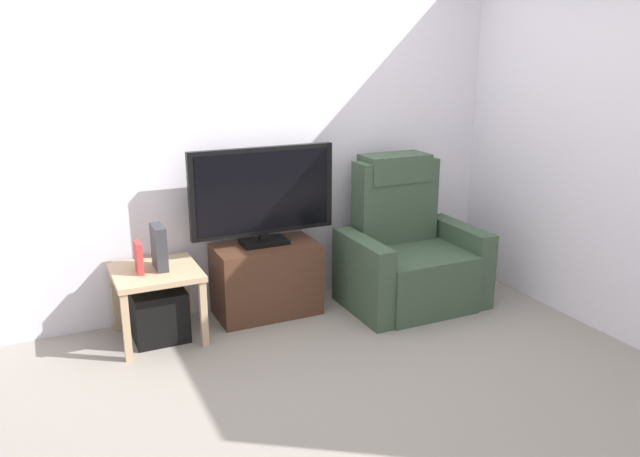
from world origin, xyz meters
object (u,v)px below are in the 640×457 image
at_px(tv_stand, 266,279).
at_px(book_upright, 139,258).
at_px(side_table, 156,281).
at_px(recliner_armchair, 408,254).
at_px(subwoofer_box, 159,314).
at_px(game_console, 159,247).
at_px(television, 263,194).

relative_size(tv_stand, book_upright, 3.57).
xyz_separation_m(tv_stand, side_table, (-0.78, -0.07, 0.14)).
height_order(recliner_armchair, side_table, recliner_armchair).
bearing_deg(subwoofer_box, recliner_armchair, -4.95).
xyz_separation_m(tv_stand, book_upright, (-0.88, -0.09, 0.32)).
bearing_deg(game_console, television, 6.30).
bearing_deg(recliner_armchair, television, 178.08).
bearing_deg(book_upright, tv_stand, 6.05).
xyz_separation_m(subwoofer_box, book_upright, (-0.10, -0.02, 0.41)).
bearing_deg(side_table, subwoofer_box, 146.31).
bearing_deg(television, game_console, -173.70).
distance_m(side_table, game_console, 0.22).
height_order(television, game_console, television).
bearing_deg(recliner_armchair, tv_stand, 179.08).
bearing_deg(subwoofer_box, book_upright, -168.69).
relative_size(side_table, game_console, 1.90).
bearing_deg(tv_stand, game_console, -175.15).
distance_m(book_upright, game_console, 0.14).
height_order(television, subwoofer_box, television).
relative_size(tv_stand, subwoofer_box, 2.13).
xyz_separation_m(tv_stand, television, (-0.00, 0.02, 0.62)).
bearing_deg(side_table, tv_stand, 5.36).
height_order(tv_stand, television, television).
bearing_deg(game_console, side_table, -164.05).
bearing_deg(book_upright, subwoofer_box, 11.31).
height_order(subwoofer_box, game_console, game_console).
height_order(recliner_armchair, subwoofer_box, recliner_armchair).
bearing_deg(book_upright, recliner_armchair, -4.09).
distance_m(side_table, subwoofer_box, 0.23).
relative_size(television, book_upright, 5.09).
bearing_deg(tv_stand, recliner_armchair, -12.53).
xyz_separation_m(television, recliner_armchair, (1.03, -0.25, -0.50)).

